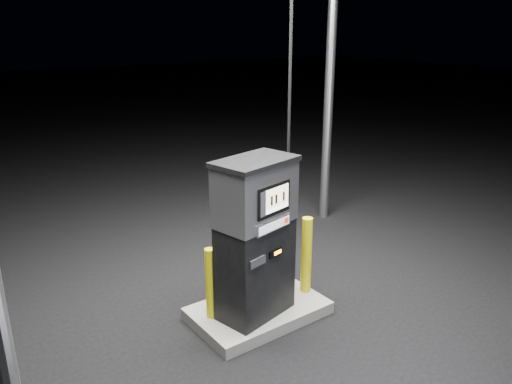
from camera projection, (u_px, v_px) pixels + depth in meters
ground at (258, 316)px, 6.14m from camera, size 80.00×80.00×0.00m
pump_island at (258, 311)px, 6.12m from camera, size 1.60×1.00×0.15m
fuel_dispenser at (256, 237)px, 5.64m from camera, size 1.09×0.74×3.91m
bollard_left at (210, 283)px, 5.72m from camera, size 0.14×0.14×0.87m
bollard_right at (306, 255)px, 6.28m from camera, size 0.15×0.15×1.00m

